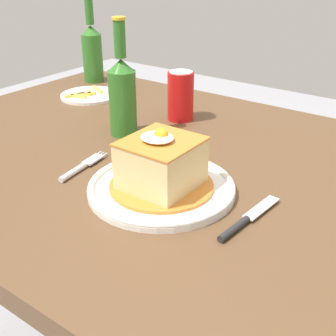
{
  "coord_description": "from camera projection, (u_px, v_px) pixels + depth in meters",
  "views": [
    {
      "loc": [
        0.48,
        -0.68,
        1.15
      ],
      "look_at": [
        0.05,
        -0.1,
        0.78
      ],
      "focal_mm": 47.55,
      "sensor_mm": 36.0,
      "label": 1
    }
  ],
  "objects": [
    {
      "name": "sandwich_meal",
      "position": [
        161.0,
        165.0,
        0.78
      ],
      "size": [
        0.19,
        0.19,
        0.11
      ],
      "color": "orange",
      "rests_on": "main_plate"
    },
    {
      "name": "dining_table",
      "position": [
        176.0,
        203.0,
        0.97
      ],
      "size": [
        1.36,
        0.89,
        0.74
      ],
      "color": "brown",
      "rests_on": "ground_plane"
    },
    {
      "name": "side_plate_fries",
      "position": [
        89.0,
        95.0,
        1.31
      ],
      "size": [
        0.17,
        0.17,
        0.02
      ],
      "color": "white",
      "rests_on": "dining_table"
    },
    {
      "name": "knife",
      "position": [
        242.0,
        222.0,
        0.71
      ],
      "size": [
        0.03,
        0.17,
        0.01
      ],
      "color": "#262628",
      "rests_on": "dining_table"
    },
    {
      "name": "soda_can",
      "position": [
        181.0,
        96.0,
        1.12
      ],
      "size": [
        0.07,
        0.07,
        0.12
      ],
      "color": "red",
      "rests_on": "dining_table"
    },
    {
      "name": "beer_bottle_green",
      "position": [
        122.0,
        93.0,
        1.01
      ],
      "size": [
        0.06,
        0.06,
        0.27
      ],
      "color": "#2D6B23",
      "rests_on": "dining_table"
    },
    {
      "name": "beer_bottle_green_far",
      "position": [
        92.0,
        50.0,
        1.42
      ],
      "size": [
        0.06,
        0.06,
        0.27
      ],
      "color": "#2D6B23",
      "rests_on": "dining_table"
    },
    {
      "name": "main_plate",
      "position": [
        161.0,
        187.0,
        0.8
      ],
      "size": [
        0.27,
        0.27,
        0.02
      ],
      "color": "white",
      "rests_on": "dining_table"
    },
    {
      "name": "fork",
      "position": [
        80.0,
        168.0,
        0.88
      ],
      "size": [
        0.04,
        0.14,
        0.01
      ],
      "color": "silver",
      "rests_on": "dining_table"
    }
  ]
}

